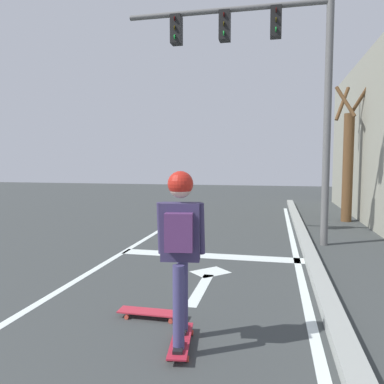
% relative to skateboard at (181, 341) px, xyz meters
% --- Properties ---
extents(lane_line_center, '(0.12, 20.00, 0.01)m').
position_rel_skateboard_xyz_m(lane_line_center, '(-2.09, 1.59, -0.07)').
color(lane_line_center, silver).
rests_on(lane_line_center, ground).
extents(lane_line_curbside, '(0.12, 20.00, 0.01)m').
position_rel_skateboard_xyz_m(lane_line_curbside, '(1.32, 1.59, -0.07)').
color(lane_line_curbside, silver).
rests_on(lane_line_curbside, ground).
extents(stop_bar, '(3.57, 0.40, 0.01)m').
position_rel_skateboard_xyz_m(stop_bar, '(-0.31, 3.62, -0.07)').
color(stop_bar, silver).
rests_on(stop_bar, ground).
extents(lane_arrow_stem, '(0.16, 1.40, 0.01)m').
position_rel_skateboard_xyz_m(lane_arrow_stem, '(-0.13, 1.71, -0.07)').
color(lane_arrow_stem, silver).
rests_on(lane_arrow_stem, ground).
extents(lane_arrow_head, '(0.71, 0.71, 0.01)m').
position_rel_skateboard_xyz_m(lane_arrow_head, '(-0.13, 2.56, -0.07)').
color(lane_arrow_head, silver).
rests_on(lane_arrow_head, ground).
extents(curb_strip, '(0.24, 24.00, 0.14)m').
position_rel_skateboard_xyz_m(curb_strip, '(1.57, 1.59, 0.00)').
color(curb_strip, '#989D96').
rests_on(curb_strip, ground).
extents(skateboard, '(0.29, 0.80, 0.08)m').
position_rel_skateboard_xyz_m(skateboard, '(0.00, 0.00, 0.00)').
color(skateboard, '#A62031').
rests_on(skateboard, ground).
extents(skater, '(0.46, 0.62, 1.67)m').
position_rel_skateboard_xyz_m(skater, '(0.00, -0.02, 1.07)').
color(skater, '#403D6C').
rests_on(skater, skateboard).
extents(spare_skateboard, '(0.79, 0.22, 0.08)m').
position_rel_skateboard_xyz_m(spare_skateboard, '(-0.51, 0.60, -0.00)').
color(spare_skateboard, '#B72A39').
rests_on(spare_skateboard, ground).
extents(traffic_signal_mast, '(4.56, 0.34, 5.55)m').
position_rel_skateboard_xyz_m(traffic_signal_mast, '(0.68, 5.12, 3.98)').
color(traffic_signal_mast, slate).
rests_on(traffic_signal_mast, ground).
extents(roadside_tree, '(0.99, 1.01, 4.14)m').
position_rel_skateboard_xyz_m(roadside_tree, '(3.06, 8.72, 1.79)').
color(roadside_tree, brown).
rests_on(roadside_tree, ground).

